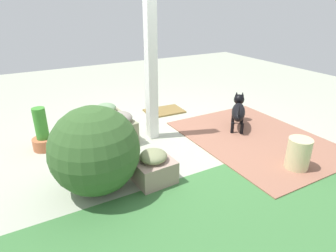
% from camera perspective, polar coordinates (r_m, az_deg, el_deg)
% --- Properties ---
extents(ground_plane, '(12.00, 12.00, 0.00)m').
position_cam_1_polar(ground_plane, '(4.50, 0.66, -2.49)').
color(ground_plane, '#A8AE98').
extents(brick_path, '(1.80, 2.40, 0.02)m').
position_cam_1_polar(brick_path, '(4.68, 16.80, -2.37)').
color(brick_path, '#98634E').
rests_on(brick_path, ground).
extents(porch_pillar, '(0.14, 0.14, 2.21)m').
position_cam_1_polar(porch_pillar, '(4.21, -3.34, 11.61)').
color(porch_pillar, white).
rests_on(porch_pillar, ground).
extents(stone_planter_nearest, '(0.47, 0.38, 0.45)m').
position_cam_1_polar(stone_planter_nearest, '(4.85, -11.93, 1.67)').
color(stone_planter_nearest, gray).
rests_on(stone_planter_nearest, ground).
extents(stone_planter_near, '(0.44, 0.44, 0.49)m').
position_cam_1_polar(stone_planter_near, '(4.32, -9.32, -0.46)').
color(stone_planter_near, gray).
rests_on(stone_planter_near, ground).
extents(stone_planter_far, '(0.46, 0.43, 0.40)m').
position_cam_1_polar(stone_planter_far, '(3.42, -2.83, -8.14)').
color(stone_planter_far, gray).
rests_on(stone_planter_far, ground).
extents(round_shrub, '(0.98, 0.98, 0.98)m').
position_cam_1_polar(round_shrub, '(3.22, -14.17, -4.68)').
color(round_shrub, '#355A29').
rests_on(round_shrub, ground).
extents(terracotta_pot_tall, '(0.32, 0.32, 0.62)m').
position_cam_1_polar(terracotta_pot_tall, '(4.47, -23.35, -1.56)').
color(terracotta_pot_tall, '#BD6742').
rests_on(terracotta_pot_tall, ground).
extents(terracotta_pot_spiky, '(0.21, 0.21, 0.48)m').
position_cam_1_polar(terracotta_pot_spiky, '(4.48, -16.32, -0.41)').
color(terracotta_pot_spiky, '#AC6440').
rests_on(terracotta_pot_spiky, ground).
extents(dog, '(0.63, 0.67, 0.54)m').
position_cam_1_polar(dog, '(4.89, 13.65, 2.97)').
color(dog, black).
rests_on(dog, ground).
extents(ceramic_urn, '(0.29, 0.29, 0.42)m').
position_cam_1_polar(ceramic_urn, '(3.98, 24.18, -5.05)').
color(ceramic_urn, beige).
rests_on(ceramic_urn, ground).
extents(doormat, '(0.72, 0.51, 0.03)m').
position_cam_1_polar(doormat, '(5.57, -0.73, 2.96)').
color(doormat, olive).
rests_on(doormat, ground).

